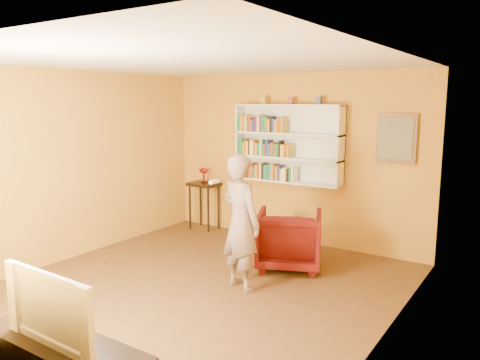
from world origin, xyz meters
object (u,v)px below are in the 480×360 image
at_px(person, 241,222).
at_px(bookshelf, 289,144).
at_px(armchair, 289,239).
at_px(television, 60,305).
at_px(ruby_lustre, 204,172).
at_px(console_table, 204,191).

bearing_deg(person, bookshelf, -58.91).
relative_size(armchair, person, 0.53).
distance_m(armchair, person, 1.07).
height_order(person, television, person).
bearing_deg(bookshelf, ruby_lustre, -174.31).
height_order(bookshelf, television, bookshelf).
bearing_deg(armchair, television, 66.27).
bearing_deg(ruby_lustre, person, -42.75).
relative_size(bookshelf, television, 1.88).
height_order(console_table, person, person).
xyz_separation_m(bookshelf, person, (0.44, -2.05, -0.77)).
distance_m(console_table, ruby_lustre, 0.34).
bearing_deg(console_table, person, -42.75).
distance_m(console_table, armchair, 2.39).
relative_size(ruby_lustre, television, 0.28).
bearing_deg(person, console_table, -23.82).
bearing_deg(console_table, ruby_lustre, 63.43).
bearing_deg(armchair, person, 57.54).
xyz_separation_m(ruby_lustre, television, (2.21, -4.50, -0.22)).
height_order(console_table, ruby_lustre, ruby_lustre).
height_order(ruby_lustre, person, person).
xyz_separation_m(console_table, armchair, (2.19, -0.91, -0.30)).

